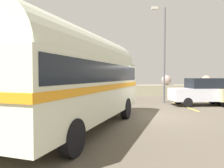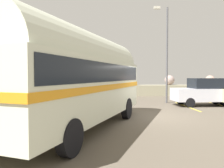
{
  "view_description": "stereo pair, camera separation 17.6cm",
  "coord_description": "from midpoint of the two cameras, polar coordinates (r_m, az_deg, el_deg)",
  "views": [
    {
      "loc": [
        -2.59,
        -10.73,
        2.02
      ],
      "look_at": [
        -2.11,
        -2.3,
        1.72
      ],
      "focal_mm": 35.35,
      "sensor_mm": 36.0,
      "label": 1
    },
    {
      "loc": [
        -2.41,
        -10.74,
        2.02
      ],
      "look_at": [
        -2.11,
        -2.3,
        1.72
      ],
      "focal_mm": 35.35,
      "sensor_mm": 36.0,
      "label": 2
    }
  ],
  "objects": [
    {
      "name": "ground",
      "position": [
        11.2,
        9.8,
        -8.32
      ],
      "size": [
        32.0,
        26.0,
        0.02
      ],
      "color": "brown"
    },
    {
      "name": "breakwater",
      "position": [
        22.73,
        3.42,
        -1.35
      ],
      "size": [
        31.36,
        1.8,
        2.43
      ],
      "color": "#9D977B",
      "rests_on": "ground"
    },
    {
      "name": "vintage_coach",
      "position": [
        8.32,
        -8.98,
        2.22
      ],
      "size": [
        5.39,
        8.86,
        3.7
      ],
      "rotation": [
        0.0,
        0.0,
        -0.38
      ],
      "color": "black",
      "rests_on": "ground"
    },
    {
      "name": "parked_car_nearest",
      "position": [
        16.17,
        21.93,
        -1.81
      ],
      "size": [
        4.15,
        1.83,
        1.86
      ],
      "rotation": [
        0.0,
        0.0,
        1.6
      ],
      "color": "black",
      "rests_on": "ground"
    },
    {
      "name": "lamp_post",
      "position": [
        17.02,
        12.82,
        8.56
      ],
      "size": [
        1.11,
        0.38,
        7.1
      ],
      "color": "#5B5B60",
      "rests_on": "ground"
    }
  ]
}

